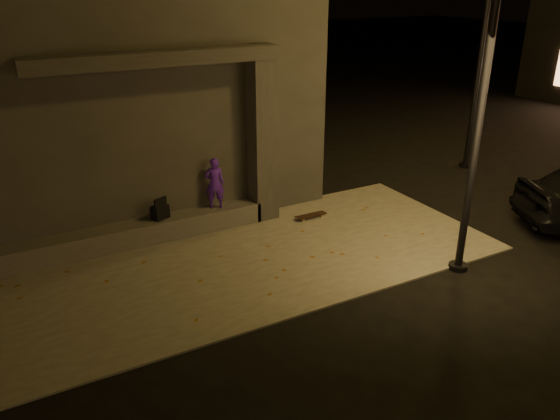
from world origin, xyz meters
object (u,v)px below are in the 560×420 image
skateboard (311,215)px  street_lamp_0 (493,27)px  skateboarder (215,183)px  backpack (160,211)px  column (262,142)px

skateboard → street_lamp_0: bearing=-69.6°
skateboarder → skateboard: (2.09, -0.65, -0.96)m
skateboarder → skateboard: bearing=-178.2°
backpack → skateboard: 3.46m
skateboard → backpack: bearing=168.7°
skateboard → street_lamp_0: size_ratio=0.10×
column → street_lamp_0: 5.26m
column → skateboarder: 1.41m
street_lamp_0 → column: bearing=118.6°
backpack → street_lamp_0: street_lamp_0 is taller
skateboard → street_lamp_0: (1.27, -3.36, 4.34)m
skateboarder → street_lamp_0: size_ratio=0.15×
skateboard → street_lamp_0: street_lamp_0 is taller
backpack → street_lamp_0: 7.20m
street_lamp_0 → skateboard: bearing=110.7°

